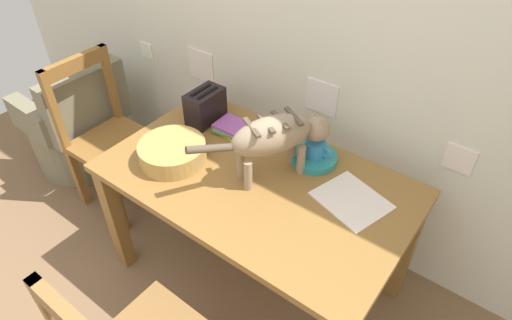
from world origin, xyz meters
TOP-DOWN VIEW (x-y plane):
  - wall_rear at (-0.00, 1.83)m, footprint 5.08×0.11m
  - dining_table at (0.09, 1.24)m, footprint 1.37×0.82m
  - cat at (0.14, 1.32)m, footprint 0.35×0.58m
  - saucer_bowl at (0.24, 1.49)m, footprint 0.21×0.21m
  - coffee_mug at (0.24, 1.49)m, footprint 0.13×0.09m
  - magazine at (0.50, 1.36)m, footprint 0.34×0.31m
  - book_stack at (-0.21, 1.44)m, footprint 0.17×0.15m
  - wicker_basket at (-0.29, 1.11)m, footprint 0.31×0.31m
  - toaster at (-0.38, 1.44)m, footprint 0.12×0.20m
  - wooden_chair_far at (-0.97, 1.22)m, footprint 0.42×0.42m
  - wicker_armchair at (-1.45, 1.30)m, footprint 0.61×0.61m

SIDE VIEW (x-z plane):
  - wicker_armchair at x=-1.45m, z-range -0.12..0.66m
  - wooden_chair_far at x=-0.97m, z-range -0.01..0.93m
  - dining_table at x=0.09m, z-range 0.27..0.99m
  - magazine at x=0.50m, z-range 0.72..0.73m
  - saucer_bowl at x=0.24m, z-range 0.72..0.76m
  - book_stack at x=-0.21m, z-range 0.72..0.76m
  - wicker_basket at x=-0.29m, z-range 0.72..0.81m
  - coffee_mug at x=0.24m, z-range 0.76..0.83m
  - toaster at x=-0.38m, z-range 0.72..0.89m
  - cat at x=0.14m, z-range 0.77..1.07m
  - wall_rear at x=0.00m, z-range 0.00..2.50m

